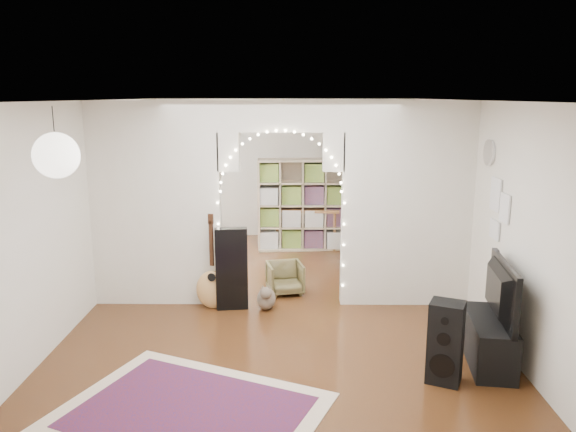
{
  "coord_description": "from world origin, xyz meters",
  "views": [
    {
      "loc": [
        0.16,
        -7.25,
        2.76
      ],
      "look_at": [
        0.09,
        0.3,
        1.14
      ],
      "focal_mm": 35.0,
      "sensor_mm": 36.0,
      "label": 1
    }
  ],
  "objects_px": {
    "floor_speaker": "(445,343)",
    "media_console": "(489,341)",
    "dining_table": "(307,210)",
    "acoustic_guitar": "(212,274)",
    "bookcase": "(303,204)",
    "dining_chair_left": "(191,278)",
    "dining_chair_right": "(285,278)"
  },
  "relations": [
    {
      "from": "media_console",
      "to": "bookcase",
      "type": "bearing_deg",
      "value": 119.76
    },
    {
      "from": "dining_table",
      "to": "dining_chair_right",
      "type": "relative_size",
      "value": 2.57
    },
    {
      "from": "dining_table",
      "to": "dining_chair_left",
      "type": "relative_size",
      "value": 2.56
    },
    {
      "from": "acoustic_guitar",
      "to": "floor_speaker",
      "type": "distance_m",
      "value": 3.18
    },
    {
      "from": "acoustic_guitar",
      "to": "dining_chair_right",
      "type": "xyz_separation_m",
      "value": [
        0.95,
        0.6,
        -0.25
      ]
    },
    {
      "from": "floor_speaker",
      "to": "dining_table",
      "type": "bearing_deg",
      "value": 127.26
    },
    {
      "from": "media_console",
      "to": "dining_chair_right",
      "type": "height_order",
      "value": "media_console"
    },
    {
      "from": "floor_speaker",
      "to": "bookcase",
      "type": "distance_m",
      "value": 5.09
    },
    {
      "from": "floor_speaker",
      "to": "media_console",
      "type": "distance_m",
      "value": 0.69
    },
    {
      "from": "acoustic_guitar",
      "to": "floor_speaker",
      "type": "height_order",
      "value": "acoustic_guitar"
    },
    {
      "from": "media_console",
      "to": "dining_chair_left",
      "type": "distance_m",
      "value": 4.1
    },
    {
      "from": "media_console",
      "to": "dining_table",
      "type": "xyz_separation_m",
      "value": [
        -1.79,
        4.74,
        0.43
      ]
    },
    {
      "from": "acoustic_guitar",
      "to": "floor_speaker",
      "type": "relative_size",
      "value": 1.32
    },
    {
      "from": "acoustic_guitar",
      "to": "dining_table",
      "type": "distance_m",
      "value": 3.47
    },
    {
      "from": "dining_chair_right",
      "to": "bookcase",
      "type": "bearing_deg",
      "value": 70.53
    },
    {
      "from": "acoustic_guitar",
      "to": "media_console",
      "type": "relative_size",
      "value": 1.08
    },
    {
      "from": "dining_table",
      "to": "dining_chair_left",
      "type": "height_order",
      "value": "dining_table"
    },
    {
      "from": "media_console",
      "to": "bookcase",
      "type": "distance_m",
      "value": 4.92
    },
    {
      "from": "floor_speaker",
      "to": "dining_chair_left",
      "type": "distance_m",
      "value": 3.87
    },
    {
      "from": "floor_speaker",
      "to": "dining_table",
      "type": "xyz_separation_m",
      "value": [
        -1.23,
        5.12,
        0.27
      ]
    },
    {
      "from": "acoustic_guitar",
      "to": "dining_chair_left",
      "type": "xyz_separation_m",
      "value": [
        -0.4,
        0.6,
        -0.25
      ]
    },
    {
      "from": "media_console",
      "to": "bookcase",
      "type": "relative_size",
      "value": 0.6
    },
    {
      "from": "media_console",
      "to": "dining_table",
      "type": "relative_size",
      "value": 0.79
    },
    {
      "from": "media_console",
      "to": "bookcase",
      "type": "xyz_separation_m",
      "value": [
        -1.87,
        4.52,
        0.58
      ]
    },
    {
      "from": "media_console",
      "to": "floor_speaker",
      "type": "bearing_deg",
      "value": -138.59
    },
    {
      "from": "acoustic_guitar",
      "to": "dining_chair_right",
      "type": "bearing_deg",
      "value": 52.53
    },
    {
      "from": "bookcase",
      "to": "dining_table",
      "type": "height_order",
      "value": "bookcase"
    },
    {
      "from": "acoustic_guitar",
      "to": "bookcase",
      "type": "distance_m",
      "value": 3.24
    },
    {
      "from": "acoustic_guitar",
      "to": "dining_chair_right",
      "type": "distance_m",
      "value": 1.15
    },
    {
      "from": "acoustic_guitar",
      "to": "media_console",
      "type": "bearing_deg",
      "value": -6.25
    },
    {
      "from": "dining_table",
      "to": "dining_chair_right",
      "type": "xyz_separation_m",
      "value": [
        -0.37,
        -2.6,
        -0.46
      ]
    },
    {
      "from": "media_console",
      "to": "dining_chair_left",
      "type": "relative_size",
      "value": 2.02
    }
  ]
}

